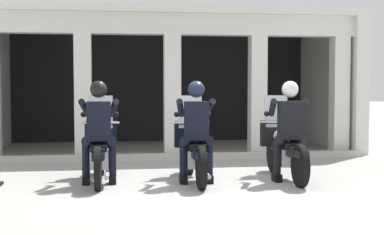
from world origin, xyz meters
name	(u,v)px	position (x,y,z in m)	size (l,w,h in m)	color
ground_plane	(176,157)	(0.00, 3.00, 0.00)	(80.00, 80.00, 0.00)	#999993
station_building	(165,67)	(-0.06, 5.14, 1.98)	(8.58, 4.01, 3.19)	black
kerb_strip	(175,156)	(-0.06, 2.70, 0.06)	(8.08, 0.24, 0.12)	#B7B5AD
motorcycle_left	(100,149)	(-1.48, 0.33, 0.50)	(0.62, 2.04, 1.35)	black
police_officer_left	(99,123)	(-1.48, 0.05, 0.94)	(0.63, 0.61, 1.58)	black
motorcycle_center	(194,149)	(0.00, 0.21, 0.50)	(0.62, 2.04, 1.35)	black
police_officer_center	(196,123)	(0.00, -0.08, 0.94)	(0.63, 0.61, 1.58)	black
motorcycle_right	(284,148)	(1.49, 0.19, 0.50)	(0.62, 2.04, 1.35)	black
police_officer_right	(289,122)	(1.48, -0.09, 0.94)	(0.63, 0.61, 1.58)	black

